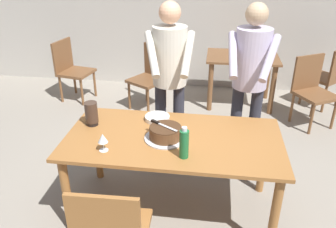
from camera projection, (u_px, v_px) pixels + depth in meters
The scene contains 16 objects.
ground_plane at pixel (173, 208), 3.12m from camera, with size 14.00×14.00×0.00m, color gray.
back_wall at pixel (199, 2), 5.26m from camera, with size 10.00×0.12×2.70m, color #BCB7AD.
main_dining_table at pixel (173, 148), 2.83m from camera, with size 1.76×0.90×0.75m.
cake_on_platter at pixel (165, 133), 2.74m from camera, with size 0.34×0.34×0.11m.
cake_knife at pixel (159, 123), 2.75m from camera, with size 0.24×0.17×0.02m.
plate_stack at pixel (157, 118), 3.05m from camera, with size 0.22×0.22×0.04m.
wine_glass_near at pixel (103, 139), 2.56m from camera, with size 0.08×0.08×0.14m.
water_bottle at pixel (184, 144), 2.48m from camera, with size 0.07×0.07×0.25m.
hurricane_lamp at pixel (91, 114), 2.93m from camera, with size 0.11×0.11×0.21m.
person_cutting_cake at pixel (170, 72), 3.24m from camera, with size 0.46×0.57×1.72m.
person_standing_beside at pixel (250, 74), 3.17m from camera, with size 0.46×0.57×1.72m.
background_table at pixel (242, 67), 4.90m from camera, with size 1.00×0.70×0.74m.
background_chair_0 at pixel (71, 68), 5.12m from camera, with size 0.52×0.52×0.90m.
background_chair_1 at pixel (329, 75), 4.85m from camera, with size 0.62×0.62×0.90m.
background_chair_2 at pixel (150, 75), 4.85m from camera, with size 0.61×0.61×0.90m.
background_chair_3 at pixel (312, 88), 4.40m from camera, with size 0.60×0.60×0.90m.
Camera 1 is at (0.29, -2.39, 2.17)m, focal length 36.65 mm.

